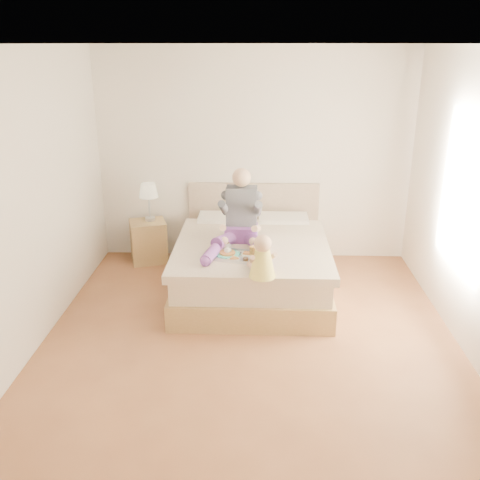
{
  "coord_description": "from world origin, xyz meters",
  "views": [
    {
      "loc": [
        0.08,
        -4.66,
        2.71
      ],
      "look_at": [
        -0.12,
        0.59,
        0.76
      ],
      "focal_mm": 40.0,
      "sensor_mm": 36.0,
      "label": 1
    }
  ],
  "objects_px": {
    "bed": "(252,261)",
    "nightstand": "(149,241)",
    "tray": "(235,254)",
    "baby": "(262,260)",
    "adult": "(240,222)"
  },
  "relations": [
    {
      "from": "bed",
      "to": "tray",
      "type": "bearing_deg",
      "value": -105.96
    },
    {
      "from": "bed",
      "to": "nightstand",
      "type": "xyz_separation_m",
      "value": [
        -1.36,
        0.74,
        -0.04
      ]
    },
    {
      "from": "bed",
      "to": "nightstand",
      "type": "bearing_deg",
      "value": 151.68
    },
    {
      "from": "bed",
      "to": "adult",
      "type": "relative_size",
      "value": 2.14
    },
    {
      "from": "adult",
      "to": "nightstand",
      "type": "bearing_deg",
      "value": 145.1
    },
    {
      "from": "bed",
      "to": "nightstand",
      "type": "height_order",
      "value": "bed"
    },
    {
      "from": "tray",
      "to": "baby",
      "type": "xyz_separation_m",
      "value": [
        0.28,
        -0.49,
        0.14
      ]
    },
    {
      "from": "adult",
      "to": "tray",
      "type": "relative_size",
      "value": 2.05
    },
    {
      "from": "bed",
      "to": "tray",
      "type": "height_order",
      "value": "bed"
    },
    {
      "from": "nightstand",
      "to": "tray",
      "type": "height_order",
      "value": "tray"
    },
    {
      "from": "adult",
      "to": "baby",
      "type": "relative_size",
      "value": 2.42
    },
    {
      "from": "adult",
      "to": "tray",
      "type": "height_order",
      "value": "adult"
    },
    {
      "from": "adult",
      "to": "baby",
      "type": "xyz_separation_m",
      "value": [
        0.24,
        -0.87,
        -0.08
      ]
    },
    {
      "from": "adult",
      "to": "tray",
      "type": "bearing_deg",
      "value": -93.57
    },
    {
      "from": "bed",
      "to": "baby",
      "type": "relative_size",
      "value": 5.17
    }
  ]
}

